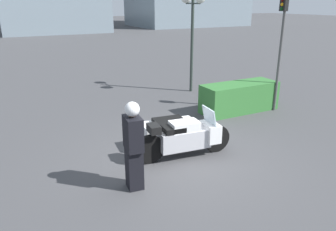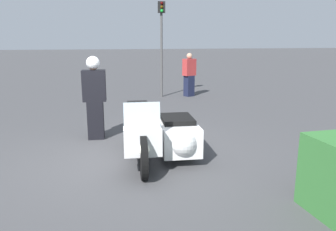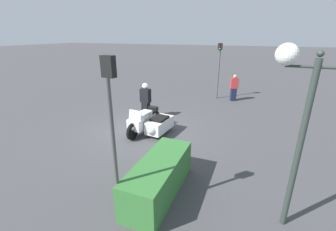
# 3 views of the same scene
# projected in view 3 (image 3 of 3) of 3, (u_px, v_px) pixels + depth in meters

# --- Properties ---
(ground_plane) EXTENTS (160.00, 160.00, 0.00)m
(ground_plane) POSITION_uv_depth(u_px,v_px,m) (143.00, 129.00, 10.04)
(ground_plane) COLOR #424244
(police_motorcycle) EXTENTS (2.42, 1.48, 1.17)m
(police_motorcycle) POSITION_uv_depth(u_px,v_px,m) (151.00, 123.00, 9.47)
(police_motorcycle) COLOR black
(police_motorcycle) RESTS_ON ground
(officer_rider) EXTENTS (0.35, 0.52, 1.80)m
(officer_rider) POSITION_uv_depth(u_px,v_px,m) (146.00, 100.00, 11.11)
(officer_rider) COLOR black
(officer_rider) RESTS_ON ground
(hedge_bush_curbside) EXTENTS (2.68, 0.95, 0.96)m
(hedge_bush_curbside) POSITION_uv_depth(u_px,v_px,m) (159.00, 177.00, 5.90)
(hedge_bush_curbside) COLOR #337033
(hedge_bush_curbside) RESTS_ON ground
(twin_lamp_post) EXTENTS (0.40, 1.42, 3.88)m
(twin_lamp_post) POSITION_uv_depth(u_px,v_px,m) (313.00, 85.00, 4.00)
(twin_lamp_post) COLOR #2D3833
(twin_lamp_post) RESTS_ON ground
(traffic_light_near) EXTENTS (0.23, 0.27, 3.66)m
(traffic_light_near) POSITION_uv_depth(u_px,v_px,m) (112.00, 122.00, 4.44)
(traffic_light_near) COLOR #4C4C4C
(traffic_light_near) RESTS_ON ground
(traffic_light_far) EXTENTS (0.23, 0.27, 3.50)m
(traffic_light_far) POSITION_uv_depth(u_px,v_px,m) (219.00, 63.00, 14.09)
(traffic_light_far) COLOR #4C4C4C
(traffic_light_far) RESTS_ON ground
(pedestrian_bystander) EXTENTS (0.44, 0.54, 1.65)m
(pedestrian_bystander) POSITION_uv_depth(u_px,v_px,m) (234.00, 88.00, 14.13)
(pedestrian_bystander) COLOR #191E38
(pedestrian_bystander) RESTS_ON ground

